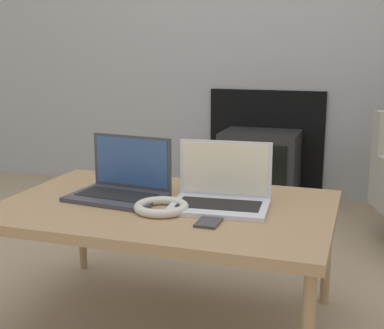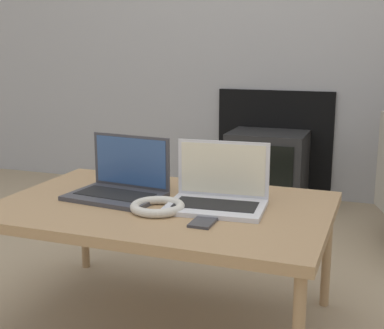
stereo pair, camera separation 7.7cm
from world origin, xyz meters
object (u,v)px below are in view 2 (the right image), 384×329
(laptop_left, at_px, (121,184))
(headphones, at_px, (158,207))
(tv, at_px, (267,168))
(phone, at_px, (204,222))
(laptop_right, at_px, (218,193))

(laptop_left, relative_size, headphones, 1.91)
(tv, bearing_deg, headphones, -90.02)
(headphones, xyz_separation_m, tv, (0.00, 1.76, -0.24))
(phone, bearing_deg, headphones, 160.80)
(laptop_left, height_order, phone, laptop_left)
(phone, relative_size, tv, 0.25)
(laptop_left, xyz_separation_m, phone, (0.40, -0.20, -0.04))
(headphones, relative_size, phone, 1.55)
(laptop_right, distance_m, tv, 1.66)
(laptop_left, bearing_deg, phone, -19.97)
(headphones, relative_size, tv, 0.38)
(headphones, height_order, tv, headphones)
(laptop_right, relative_size, phone, 2.92)
(laptop_left, bearing_deg, laptop_right, 6.12)
(phone, xyz_separation_m, tv, (-0.19, 1.83, -0.23))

